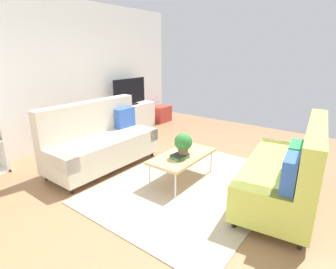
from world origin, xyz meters
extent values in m
plane|color=#936B47|center=(0.00, 0.00, 0.00)|extent=(7.68, 7.68, 0.00)
cube|color=white|center=(0.00, 2.80, 1.45)|extent=(6.40, 0.12, 2.90)
cube|color=tan|center=(0.04, -0.33, 0.01)|extent=(2.90, 2.20, 0.01)
cube|color=beige|center=(-0.31, 1.22, 0.32)|extent=(1.90, 0.85, 0.44)
cube|color=beige|center=(-0.31, 1.54, 0.82)|extent=(1.90, 0.21, 0.56)
cube|color=beige|center=(0.54, 1.23, 0.43)|extent=(0.20, 0.84, 0.22)
cube|color=beige|center=(-1.16, 1.22, 0.43)|extent=(0.20, 0.84, 0.22)
cylinder|color=black|center=(0.56, 0.89, 0.05)|extent=(0.05, 0.05, 0.10)
cylinder|color=black|center=(-1.18, 0.88, 0.05)|extent=(0.05, 0.05, 0.10)
cylinder|color=black|center=(0.56, 1.57, 0.05)|extent=(0.05, 0.05, 0.10)
cylinder|color=black|center=(-1.18, 1.56, 0.05)|extent=(0.05, 0.05, 0.10)
cube|color=#3359B2|center=(0.36, 1.37, 0.72)|extent=(0.40, 0.14, 0.36)
cube|color=#C1CC51|center=(0.39, -1.48, 0.32)|extent=(1.99, 1.08, 0.44)
cube|color=#C1CC51|center=(0.43, -1.79, 0.82)|extent=(1.91, 0.44, 0.56)
cube|color=#C1CC51|center=(-0.45, -1.59, 0.43)|extent=(0.31, 0.86, 0.22)
cube|color=#C1CC51|center=(1.23, -1.37, 0.43)|extent=(0.31, 0.86, 0.22)
cylinder|color=black|center=(-0.52, -1.25, 0.05)|extent=(0.05, 0.05, 0.10)
cylinder|color=black|center=(1.21, -1.03, 0.05)|extent=(0.05, 0.05, 0.10)
cylinder|color=black|center=(-0.43, -1.92, 0.05)|extent=(0.05, 0.05, 0.10)
cylinder|color=black|center=(1.30, -1.70, 0.05)|extent=(0.05, 0.05, 0.10)
cube|color=#3359B2|center=(-0.26, -1.70, 0.72)|extent=(0.41, 0.19, 0.36)
cube|color=#288C4C|center=(0.19, -1.64, 0.72)|extent=(0.41, 0.19, 0.36)
cube|color=tan|center=(0.09, -0.13, 0.40)|extent=(1.10, 0.56, 0.04)
cylinder|color=silver|center=(-0.41, 0.10, 0.19)|extent=(0.02, 0.02, 0.38)
cylinder|color=silver|center=(0.59, 0.10, 0.19)|extent=(0.02, 0.02, 0.38)
cylinder|color=silver|center=(-0.41, -0.36, 0.19)|extent=(0.02, 0.02, 0.38)
cylinder|color=silver|center=(0.59, -0.36, 0.19)|extent=(0.02, 0.02, 0.38)
cube|color=silver|center=(1.57, 2.46, 0.32)|extent=(1.40, 0.44, 0.64)
cube|color=black|center=(1.57, 2.44, 0.66)|extent=(0.36, 0.20, 0.04)
cube|color=black|center=(1.57, 2.44, 0.98)|extent=(1.00, 0.05, 0.60)
cube|color=#B2382D|center=(2.67, 2.36, 0.22)|extent=(0.52, 0.40, 0.44)
cylinder|color=brown|center=(0.02, -0.19, 0.49)|extent=(0.15, 0.15, 0.14)
sphere|color=#2D7233|center=(0.02, -0.19, 0.66)|extent=(0.26, 0.26, 0.26)
cube|color=#3F8C4C|center=(-0.04, -0.17, 0.44)|extent=(0.28, 0.24, 0.04)
cube|color=#262626|center=(-0.04, -0.17, 0.47)|extent=(0.25, 0.20, 0.02)
cylinder|color=#B24C4C|center=(0.99, 2.51, 0.72)|extent=(0.10, 0.10, 0.15)
cylinder|color=silver|center=(1.15, 2.42, 0.72)|extent=(0.04, 0.04, 0.17)
camera|label=1|loc=(-3.00, -2.20, 1.93)|focal=28.35mm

